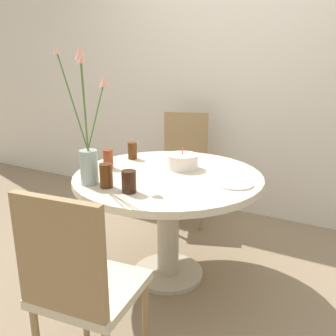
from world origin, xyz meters
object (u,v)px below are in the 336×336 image
(flower_vase, at_px, (89,145))
(drink_glass_1, at_px, (106,176))
(side_plate, at_px, (235,184))
(drink_glass_0, at_px, (108,159))
(birthday_cake, at_px, (182,161))
(chair_right_flank, at_px, (184,160))
(drink_glass_3, at_px, (132,151))
(chair_near_front, at_px, (79,282))
(drink_glass_2, at_px, (129,182))

(flower_vase, relative_size, drink_glass_1, 5.54)
(side_plate, xyz_separation_m, drink_glass_0, (-0.83, -0.08, 0.06))
(birthday_cake, height_order, flower_vase, flower_vase)
(chair_right_flank, height_order, drink_glass_0, chair_right_flank)
(drink_glass_3, bearing_deg, chair_right_flank, 84.87)
(birthday_cake, height_order, drink_glass_1, birthday_cake)
(drink_glass_3, bearing_deg, drink_glass_0, -92.09)
(chair_near_front, relative_size, drink_glass_1, 6.93)
(chair_right_flank, distance_m, drink_glass_0, 0.99)
(birthday_cake, relative_size, drink_glass_1, 1.47)
(drink_glass_3, bearing_deg, drink_glass_2, -57.36)
(drink_glass_3, bearing_deg, flower_vase, -80.14)
(drink_glass_0, xyz_separation_m, drink_glass_2, (0.37, -0.30, -0.00))
(birthday_cake, relative_size, drink_glass_3, 1.69)
(drink_glass_0, relative_size, drink_glass_1, 0.90)
(flower_vase, relative_size, drink_glass_3, 6.39)
(flower_vase, distance_m, drink_glass_0, 0.36)
(drink_glass_1, distance_m, drink_glass_2, 0.15)
(birthday_cake, bearing_deg, chair_right_flank, 115.53)
(drink_glass_1, bearing_deg, birthday_cake, 68.77)
(flower_vase, distance_m, drink_glass_3, 0.59)
(drink_glass_1, relative_size, drink_glass_3, 1.15)
(chair_near_front, relative_size, drink_glass_0, 7.71)
(drink_glass_1, height_order, drink_glass_2, drink_glass_1)
(side_plate, height_order, drink_glass_1, drink_glass_1)
(chair_near_front, relative_size, drink_glass_3, 7.98)
(chair_near_front, xyz_separation_m, drink_glass_2, (-0.14, 0.57, 0.23))
(chair_right_flank, distance_m, chair_near_front, 1.88)
(drink_glass_1, bearing_deg, drink_glass_3, 110.45)
(flower_vase, height_order, drink_glass_1, flower_vase)
(birthday_cake, xyz_separation_m, flower_vase, (-0.31, -0.52, 0.18))
(birthday_cake, height_order, drink_glass_0, birthday_cake)
(flower_vase, bearing_deg, drink_glass_0, 109.65)
(drink_glass_0, bearing_deg, drink_glass_2, -39.29)
(flower_vase, height_order, drink_glass_0, flower_vase)
(birthday_cake, height_order, drink_glass_3, birthday_cake)
(side_plate, height_order, drink_glass_3, drink_glass_3)
(chair_right_flank, relative_size, drink_glass_3, 7.98)
(side_plate, bearing_deg, drink_glass_1, -147.80)
(drink_glass_3, bearing_deg, side_plate, -12.42)
(drink_glass_2, bearing_deg, drink_glass_1, 178.18)
(flower_vase, xyz_separation_m, drink_glass_1, (0.11, 0.00, -0.16))
(birthday_cake, height_order, drink_glass_2, birthday_cake)
(flower_vase, bearing_deg, birthday_cake, 58.97)
(drink_glass_1, bearing_deg, side_plate, 32.20)
(chair_right_flank, bearing_deg, drink_glass_3, -115.50)
(chair_near_front, height_order, flower_vase, flower_vase)
(chair_near_front, relative_size, side_plate, 4.60)
(chair_right_flank, relative_size, drink_glass_0, 7.71)
(flower_vase, xyz_separation_m, drink_glass_3, (-0.10, 0.56, -0.17))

